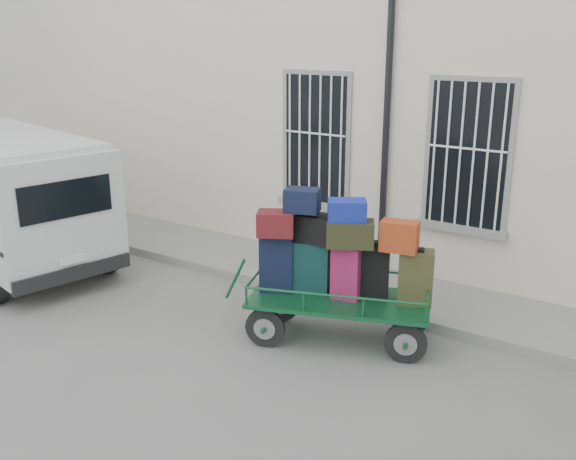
% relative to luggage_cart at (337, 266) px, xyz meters
% --- Properties ---
extents(ground, '(80.00, 80.00, 0.00)m').
position_rel_luggage_cart_xyz_m(ground, '(-1.46, -0.46, -1.06)').
color(ground, slate).
rests_on(ground, ground).
extents(building, '(24.00, 5.15, 6.00)m').
position_rel_luggage_cart_xyz_m(building, '(-1.46, 5.04, 1.94)').
color(building, beige).
rests_on(building, ground).
extents(sidewalk, '(24.00, 1.70, 0.15)m').
position_rel_luggage_cart_xyz_m(sidewalk, '(-1.46, 1.74, -0.99)').
color(sidewalk, gray).
rests_on(sidewalk, ground).
extents(luggage_cart, '(2.85, 1.84, 2.09)m').
position_rel_luggage_cart_xyz_m(luggage_cart, '(0.00, 0.00, 0.00)').
color(luggage_cart, black).
rests_on(luggage_cart, ground).
extents(van, '(4.99, 2.94, 2.36)m').
position_rel_luggage_cart_xyz_m(van, '(-6.31, -0.60, 0.29)').
color(van, silver).
rests_on(van, ground).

